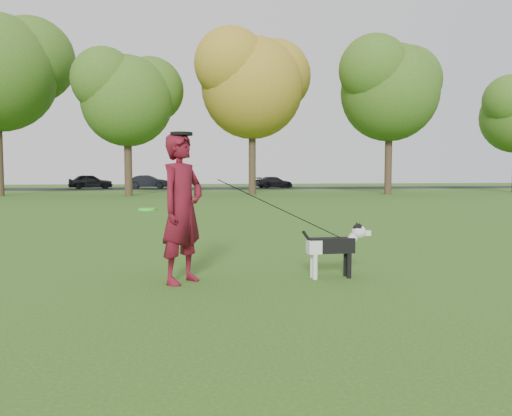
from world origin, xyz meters
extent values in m
plane|color=#285116|center=(0.00, 0.00, 0.00)|extent=(120.00, 120.00, 0.00)
cube|color=black|center=(0.00, 40.00, 0.01)|extent=(120.00, 7.00, 0.02)
imported|color=#530B1D|center=(-1.14, -0.12, 0.97)|extent=(0.81, 0.84, 1.94)
cube|color=black|center=(0.86, -0.15, 0.44)|extent=(0.63, 0.19, 0.20)
cube|color=silver|center=(0.62, -0.15, 0.43)|extent=(0.18, 0.20, 0.18)
cylinder|color=silver|center=(0.62, -0.21, 0.17)|extent=(0.06, 0.06, 0.34)
cylinder|color=silver|center=(0.62, -0.08, 0.17)|extent=(0.06, 0.06, 0.34)
cylinder|color=black|center=(1.09, -0.21, 0.17)|extent=(0.06, 0.06, 0.34)
cylinder|color=black|center=(1.09, -0.08, 0.17)|extent=(0.06, 0.06, 0.34)
cylinder|color=silver|center=(1.14, -0.15, 0.50)|extent=(0.21, 0.13, 0.22)
sphere|color=silver|center=(1.25, -0.15, 0.62)|extent=(0.19, 0.19, 0.19)
sphere|color=black|center=(1.24, -0.15, 0.66)|extent=(0.15, 0.15, 0.15)
cube|color=silver|center=(1.35, -0.15, 0.60)|extent=(0.13, 0.07, 0.07)
sphere|color=black|center=(1.42, -0.15, 0.60)|extent=(0.04, 0.04, 0.04)
cone|color=black|center=(1.24, -0.20, 0.72)|extent=(0.07, 0.07, 0.08)
cone|color=black|center=(1.24, -0.09, 0.72)|extent=(0.07, 0.07, 0.08)
cylinder|color=black|center=(0.56, -0.15, 0.52)|extent=(0.22, 0.04, 0.28)
cylinder|color=black|center=(1.08, -0.15, 0.51)|extent=(0.14, 0.14, 0.02)
imported|color=black|center=(-8.56, 40.00, 0.67)|extent=(4.10, 2.41, 1.31)
imported|color=black|center=(-3.47, 40.00, 0.63)|extent=(3.82, 1.62, 1.23)
imported|color=black|center=(8.26, 40.00, 0.56)|extent=(3.94, 2.35, 1.07)
cylinder|color=#32FE20|center=(-1.57, -0.23, 0.97)|extent=(0.23, 0.23, 0.02)
cylinder|color=black|center=(-1.14, -0.12, 1.92)|extent=(0.28, 0.28, 0.04)
cylinder|color=#38281C|center=(-4.00, 25.50, 2.10)|extent=(0.48, 0.48, 4.20)
sphere|color=#426B1E|center=(-4.00, 25.50, 6.44)|extent=(5.60, 5.60, 5.60)
cylinder|color=#38281C|center=(4.00, 26.50, 2.52)|extent=(0.48, 0.48, 5.04)
sphere|color=#A58426|center=(4.00, 26.50, 7.73)|extent=(6.72, 6.72, 6.72)
cylinder|color=#38281C|center=(13.00, 25.00, 2.42)|extent=(0.48, 0.48, 4.83)
sphere|color=#426B1E|center=(13.00, 25.00, 7.41)|extent=(6.44, 6.44, 6.44)
camera|label=1|loc=(-1.25, -6.60, 1.42)|focal=35.00mm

